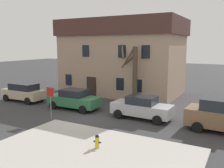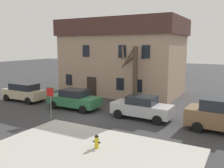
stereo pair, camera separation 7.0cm
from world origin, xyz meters
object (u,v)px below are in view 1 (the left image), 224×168
object	(u,v)px
car_green_sedan	(74,99)
car_silver_sedan	(142,107)
car_beige_wagon	(24,92)
bicycle_leaning	(79,94)
fire_hydrant	(97,141)
street_sign_pole	(50,97)
tree_bare_near	(129,64)
tree_bare_mid	(135,72)
building_main	(122,56)

from	to	relation	value
car_green_sedan	car_silver_sedan	xyz separation A→B (m)	(6.10, 0.19, 0.00)
car_beige_wagon	bicycle_leaning	world-z (taller)	car_beige_wagon
fire_hydrant	street_sign_pole	world-z (taller)	street_sign_pole
car_silver_sedan	bicycle_leaning	distance (m)	9.34
car_beige_wagon	car_green_sedan	size ratio (longest dim) A/B	0.96
fire_hydrant	bicycle_leaning	xyz separation A→B (m)	(-8.59, 10.09, -0.13)
tree_bare_near	car_silver_sedan	size ratio (longest dim) A/B	1.44
car_beige_wagon	street_sign_pole	distance (m)	7.53
car_silver_sedan	street_sign_pole	world-z (taller)	street_sign_pole
car_silver_sedan	car_beige_wagon	bearing A→B (deg)	-178.99
tree_bare_near	street_sign_pole	world-z (taller)	tree_bare_near
car_beige_wagon	bicycle_leaning	distance (m)	5.44
tree_bare_mid	car_beige_wagon	distance (m)	10.92
tree_bare_near	car_green_sedan	world-z (taller)	tree_bare_near
car_silver_sedan	street_sign_pole	xyz separation A→B (m)	(-5.53, -3.65, 0.87)
car_green_sedan	street_sign_pole	bearing A→B (deg)	-80.59
tree_bare_near	car_silver_sedan	distance (m)	6.71
car_green_sedan	fire_hydrant	bearing A→B (deg)	-44.74
car_green_sedan	street_sign_pole	world-z (taller)	street_sign_pole
tree_bare_mid	car_silver_sedan	world-z (taller)	tree_bare_mid
building_main	car_beige_wagon	xyz separation A→B (m)	(-6.36, -8.56, -3.23)
fire_hydrant	tree_bare_near	bearing A→B (deg)	107.20
car_green_sedan	tree_bare_mid	bearing A→B (deg)	48.46
tree_bare_mid	building_main	bearing A→B (deg)	129.08
tree_bare_mid	bicycle_leaning	world-z (taller)	tree_bare_mid
building_main	car_green_sedan	xyz separation A→B (m)	(-0.28, -8.54, -3.30)
car_silver_sedan	street_sign_pole	distance (m)	6.68
tree_bare_mid	car_silver_sedan	distance (m)	5.13
building_main	tree_bare_near	bearing A→B (deg)	-54.06
car_silver_sedan	fire_hydrant	size ratio (longest dim) A/B	6.25
street_sign_pole	tree_bare_mid	bearing A→B (deg)	67.51
street_sign_pole	car_beige_wagon	bearing A→B (deg)	152.69
car_green_sedan	car_beige_wagon	bearing A→B (deg)	-179.77
tree_bare_mid	car_silver_sedan	bearing A→B (deg)	-60.03
building_main	bicycle_leaning	distance (m)	6.52
building_main	street_sign_pole	xyz separation A→B (m)	(0.29, -12.00, -2.42)
car_silver_sedan	fire_hydrant	distance (m)	6.32
car_green_sedan	bicycle_leaning	size ratio (longest dim) A/B	2.72
bicycle_leaning	car_silver_sedan	bearing A→B (deg)	-23.90
tree_bare_mid	bicycle_leaning	distance (m)	6.71
car_beige_wagon	tree_bare_mid	bearing A→B (deg)	23.46
tree_bare_mid	fire_hydrant	distance (m)	10.92
tree_bare_mid	car_green_sedan	xyz separation A→B (m)	(-3.76, -4.25, -2.09)
building_main	car_green_sedan	size ratio (longest dim) A/B	2.92
tree_bare_mid	fire_hydrant	xyz separation A→B (m)	(2.41, -10.37, -2.45)
tree_bare_mid	car_silver_sedan	size ratio (longest dim) A/B	1.32
tree_bare_mid	fire_hydrant	bearing A→B (deg)	-76.92
tree_bare_near	car_beige_wagon	xyz separation A→B (m)	(-8.73, -5.30, -2.63)
tree_bare_near	building_main	bearing A→B (deg)	125.94
car_green_sedan	car_silver_sedan	world-z (taller)	car_silver_sedan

